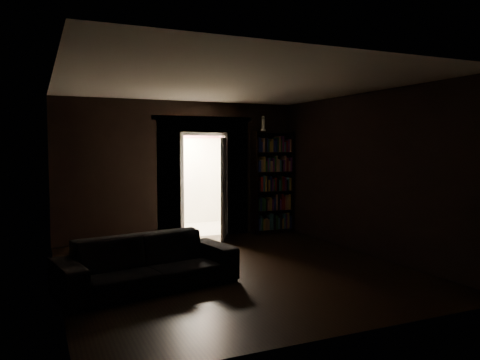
{
  "coord_description": "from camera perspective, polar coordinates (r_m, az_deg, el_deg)",
  "views": [
    {
      "loc": [
        -2.74,
        -6.45,
        1.86
      ],
      "look_at": [
        0.5,
        0.9,
        1.3
      ],
      "focal_mm": 35.0,
      "sensor_mm": 36.0,
      "label": 1
    }
  ],
  "objects": [
    {
      "name": "door",
      "position": [
        9.52,
        -2.01,
        -1.02
      ],
      "size": [
        0.43,
        0.78,
        2.05
      ],
      "primitive_type": "cube",
      "rotation": [
        0.0,
        0.0,
        1.1
      ],
      "color": "silver",
      "rests_on": "ground"
    },
    {
      "name": "ground",
      "position": [
        7.25,
        -0.77,
        -10.84
      ],
      "size": [
        5.5,
        5.5,
        0.0
      ],
      "primitive_type": "plane",
      "color": "black",
      "rests_on": "ground"
    },
    {
      "name": "bookshelf",
      "position": [
        10.21,
        3.95,
        -0.27
      ],
      "size": [
        0.91,
        0.36,
        2.2
      ],
      "primitive_type": "cube",
      "rotation": [
        0.0,
        0.0,
        -0.04
      ],
      "color": "black",
      "rests_on": "ground"
    },
    {
      "name": "figurine",
      "position": [
        10.07,
        2.85,
        6.88
      ],
      "size": [
        0.14,
        0.14,
        0.33
      ],
      "primitive_type": "cube",
      "rotation": [
        0.0,
        0.0,
        -0.31
      ],
      "color": "white",
      "rests_on": "bookshelf"
    },
    {
      "name": "refrigerator",
      "position": [
        10.94,
        -9.73,
        -1.47
      ],
      "size": [
        0.87,
        0.82,
        1.65
      ],
      "primitive_type": "cube",
      "rotation": [
        0.0,
        0.0,
        0.22
      ],
      "color": "white",
      "rests_on": "ground"
    },
    {
      "name": "sofa",
      "position": [
        6.36,
        -11.15,
        -8.89
      ],
      "size": [
        2.47,
        1.43,
        0.89
      ],
      "primitive_type": "imported",
      "rotation": [
        0.0,
        0.0,
        0.19
      ],
      "color": "black",
      "rests_on": "ground"
    },
    {
      "name": "bottles",
      "position": [
        10.82,
        -9.56,
        3.5
      ],
      "size": [
        0.61,
        0.08,
        0.25
      ],
      "primitive_type": "cube",
      "rotation": [
        0.0,
        0.0,
        0.01
      ],
      "color": "black",
      "rests_on": "refrigerator"
    },
    {
      "name": "room_walls",
      "position": [
        8.01,
        -3.85,
        2.74
      ],
      "size": [
        5.02,
        5.61,
        2.84
      ],
      "color": "black",
      "rests_on": "ground"
    },
    {
      "name": "kitchen_alcove",
      "position": [
        10.84,
        -6.37,
        0.55
      ],
      "size": [
        2.2,
        1.8,
        2.6
      ],
      "color": "#B5AE9D",
      "rests_on": "ground"
    }
  ]
}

